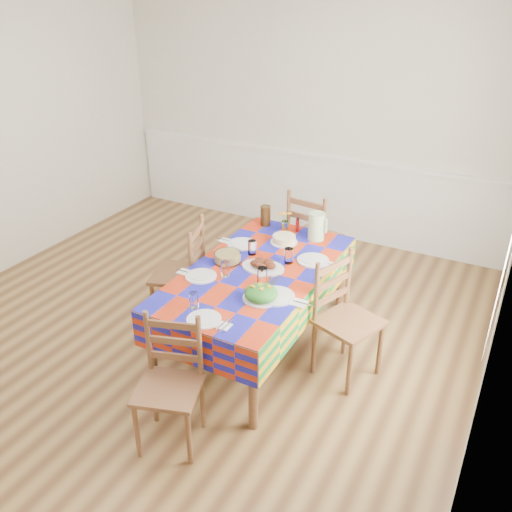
# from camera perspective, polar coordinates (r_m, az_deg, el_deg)

# --- Properties ---
(room) EXTENTS (4.58, 5.08, 2.78)m
(room) POSITION_cam_1_polar(r_m,az_deg,el_deg) (3.91, -9.14, 7.69)
(room) COLOR brown
(room) RESTS_ON ground
(wainscot) EXTENTS (4.41, 0.06, 0.92)m
(wainscot) POSITION_cam_1_polar(r_m,az_deg,el_deg) (6.24, 5.09, 7.02)
(wainscot) COLOR white
(wainscot) RESTS_ON room
(dining_table) EXTENTS (0.95, 1.77, 0.69)m
(dining_table) POSITION_cam_1_polar(r_m,az_deg,el_deg) (4.09, 0.12, -2.36)
(dining_table) COLOR brown
(dining_table) RESTS_ON room
(setting_near_head) EXTENTS (0.36, 0.24, 0.11)m
(setting_near_head) POSITION_cam_1_polar(r_m,az_deg,el_deg) (3.53, -5.82, -5.90)
(setting_near_head) COLOR white
(setting_near_head) RESTS_ON dining_table
(setting_left_near) EXTENTS (0.42, 0.25, 0.11)m
(setting_left_near) POSITION_cam_1_polar(r_m,az_deg,el_deg) (3.97, -4.95, -1.82)
(setting_left_near) COLOR white
(setting_left_near) RESTS_ON dining_table
(setting_left_far) EXTENTS (0.44, 0.26, 0.12)m
(setting_left_far) POSITION_cam_1_polar(r_m,az_deg,el_deg) (4.37, -1.18, 1.16)
(setting_left_far) COLOR white
(setting_left_far) RESTS_ON dining_table
(setting_right_near) EXTENTS (0.50, 0.29, 0.13)m
(setting_right_near) POSITION_cam_1_polar(r_m,az_deg,el_deg) (3.76, 1.64, -3.46)
(setting_right_near) COLOR white
(setting_right_near) RESTS_ON dining_table
(setting_right_far) EXTENTS (0.47, 0.27, 0.12)m
(setting_right_far) POSITION_cam_1_polar(r_m,az_deg,el_deg) (4.17, 5.18, -0.29)
(setting_right_far) COLOR white
(setting_right_far) RESTS_ON dining_table
(meat_platter) EXTENTS (0.34, 0.24, 0.07)m
(meat_platter) POSITION_cam_1_polar(r_m,az_deg,el_deg) (4.06, 0.76, -0.99)
(meat_platter) COLOR white
(meat_platter) RESTS_ON dining_table
(salad_platter) EXTENTS (0.25, 0.25, 0.11)m
(salad_platter) POSITION_cam_1_polar(r_m,az_deg,el_deg) (3.68, 0.54, -3.98)
(salad_platter) COLOR white
(salad_platter) RESTS_ON dining_table
(pasta_bowl) EXTENTS (0.21, 0.21, 0.07)m
(pasta_bowl) POSITION_cam_1_polar(r_m,az_deg,el_deg) (4.16, -3.02, -0.12)
(pasta_bowl) COLOR white
(pasta_bowl) RESTS_ON dining_table
(cake) EXTENTS (0.22, 0.22, 0.06)m
(cake) POSITION_cam_1_polar(r_m,az_deg,el_deg) (4.46, 2.96, 1.77)
(cake) COLOR white
(cake) RESTS_ON dining_table
(serving_utensils) EXTENTS (0.12, 0.27, 0.01)m
(serving_utensils) POSITION_cam_1_polar(r_m,az_deg,el_deg) (3.93, 1.83, -2.38)
(serving_utensils) COLOR black
(serving_utensils) RESTS_ON dining_table
(flower_vase) EXTENTS (0.12, 0.10, 0.19)m
(flower_vase) POSITION_cam_1_polar(r_m,az_deg,el_deg) (4.63, 3.03, 3.45)
(flower_vase) COLOR white
(flower_vase) RESTS_ON dining_table
(hot_sauce) EXTENTS (0.03, 0.03, 0.13)m
(hot_sauce) POSITION_cam_1_polar(r_m,az_deg,el_deg) (4.65, 4.39, 3.35)
(hot_sauce) COLOR red
(hot_sauce) RESTS_ON dining_table
(green_pitcher) EXTENTS (0.14, 0.14, 0.23)m
(green_pitcher) POSITION_cam_1_polar(r_m,az_deg,el_deg) (4.51, 6.38, 3.12)
(green_pitcher) COLOR #B5D899
(green_pitcher) RESTS_ON dining_table
(tea_pitcher) EXTENTS (0.09, 0.09, 0.18)m
(tea_pitcher) POSITION_cam_1_polar(r_m,az_deg,el_deg) (4.76, 1.02, 4.27)
(tea_pitcher) COLOR #321E0B
(tea_pitcher) RESTS_ON dining_table
(name_card) EXTENTS (0.08, 0.02, 0.02)m
(name_card) POSITION_cam_1_polar(r_m,az_deg,el_deg) (3.45, -6.35, -7.19)
(name_card) COLOR white
(name_card) RESTS_ON dining_table
(chair_near) EXTENTS (0.47, 0.46, 0.86)m
(chair_near) POSITION_cam_1_polar(r_m,az_deg,el_deg) (3.44, -9.03, -13.23)
(chair_near) COLOR brown
(chair_near) RESTS_ON room
(chair_far) EXTENTS (0.47, 0.46, 0.96)m
(chair_far) POSITION_cam_1_polar(r_m,az_deg,el_deg) (5.05, 5.94, 1.78)
(chair_far) COLOR brown
(chair_far) RESTS_ON room
(chair_left) EXTENTS (0.50, 0.52, 0.93)m
(chair_left) POSITION_cam_1_polar(r_m,az_deg,el_deg) (4.51, -7.74, -1.88)
(chair_left) COLOR brown
(chair_left) RESTS_ON room
(chair_right) EXTENTS (0.50, 0.52, 0.92)m
(chair_right) POSITION_cam_1_polar(r_m,az_deg,el_deg) (3.96, 9.33, -6.61)
(chair_right) COLOR brown
(chair_right) RESTS_ON room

